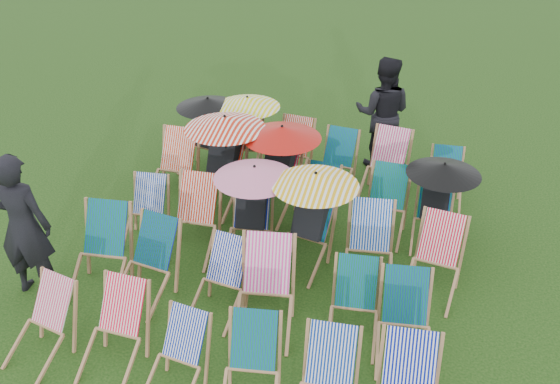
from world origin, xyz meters
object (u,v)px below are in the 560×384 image
(deckchair_29, at_px, (446,180))
(person_rear, at_px, (383,113))
(deckchair_0, at_px, (39,325))
(person_left, at_px, (23,226))

(deckchair_29, xyz_separation_m, person_rear, (-1.16, 0.96, 0.56))
(deckchair_0, xyz_separation_m, person_left, (-0.77, 0.95, 0.54))
(deckchair_0, xyz_separation_m, deckchair_29, (4.04, 4.61, -0.02))
(deckchair_0, height_order, person_left, person_left)
(person_left, distance_m, person_rear, 5.88)
(person_rear, bearing_deg, deckchair_29, 138.88)
(deckchair_0, bearing_deg, person_left, 140.77)
(deckchair_29, bearing_deg, deckchair_0, -135.96)
(deckchair_29, distance_m, person_left, 6.07)
(deckchair_29, bearing_deg, person_left, -147.50)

